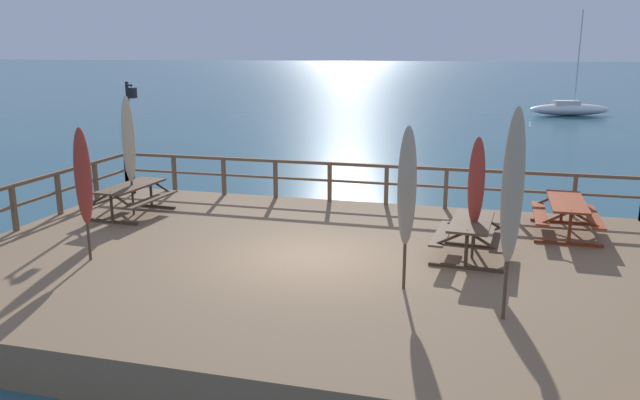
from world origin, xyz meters
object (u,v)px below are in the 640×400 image
object	(u,v)px
patio_umbrella_tall_back_left	(128,140)
patio_umbrella_tall_front	(407,187)
patio_umbrella_short_mid	(513,187)
sailboat_distant	(569,109)
lamp_post_hooked	(131,121)
picnic_table_front_right	(471,231)
patio_umbrella_tall_mid_right	(83,177)
picnic_table_back_right	(566,209)
patio_umbrella_tall_mid_left	(476,182)
picnic_table_front_left	(132,193)

from	to	relation	value
patio_umbrella_tall_back_left	patio_umbrella_tall_front	size ratio (longest dim) A/B	1.05
patio_umbrella_short_mid	sailboat_distant	world-z (taller)	sailboat_distant
patio_umbrella_short_mid	lamp_post_hooked	world-z (taller)	patio_umbrella_short_mid
sailboat_distant	picnic_table_front_right	bearing A→B (deg)	-99.30
patio_umbrella_tall_mid_right	lamp_post_hooked	world-z (taller)	lamp_post_hooked
picnic_table_back_right	patio_umbrella_tall_mid_right	bearing A→B (deg)	-154.75
patio_umbrella_tall_mid_right	picnic_table_back_right	bearing A→B (deg)	25.25
patio_umbrella_tall_back_left	patio_umbrella_tall_mid_right	distance (m)	3.49
patio_umbrella_short_mid	patio_umbrella_tall_front	xyz separation A→B (m)	(-1.65, 0.85, -0.27)
picnic_table_front_right	patio_umbrella_tall_front	bearing A→B (deg)	-117.63
picnic_table_front_right	patio_umbrella_tall_mid_left	world-z (taller)	patio_umbrella_tall_mid_left
picnic_table_front_left	sailboat_distant	size ratio (longest dim) A/B	0.27
picnic_table_front_left	sailboat_distant	distance (m)	39.75
picnic_table_front_right	picnic_table_front_left	xyz separation A→B (m)	(-8.34, 1.21, 0.01)
patio_umbrella_tall_mid_right	picnic_table_front_right	bearing A→B (deg)	16.16
picnic_table_front_left	lamp_post_hooked	world-z (taller)	lamp_post_hooked
lamp_post_hooked	picnic_table_back_right	bearing A→B (deg)	-4.67
picnic_table_front_left	patio_umbrella_tall_back_left	size ratio (longest dim) A/B	0.70
picnic_table_front_right	patio_umbrella_tall_mid_left	bearing A→B (deg)	-38.61
patio_umbrella_tall_back_left	patio_umbrella_tall_front	xyz separation A→B (m)	(7.27, -3.24, -0.09)
picnic_table_front_right	patio_umbrella_tall_back_left	bearing A→B (deg)	171.70
lamp_post_hooked	patio_umbrella_tall_back_left	bearing A→B (deg)	-60.19
picnic_table_back_right	picnic_table_front_left	bearing A→B (deg)	-174.12
picnic_table_back_right	patio_umbrella_short_mid	bearing A→B (deg)	-105.62
patio_umbrella_tall_mid_left	picnic_table_front_right	bearing A→B (deg)	141.39
picnic_table_front_left	picnic_table_back_right	world-z (taller)	same
picnic_table_front_right	picnic_table_back_right	distance (m)	3.05
patio_umbrella_tall_front	lamp_post_hooked	size ratio (longest dim) A/B	0.89
patio_umbrella_tall_front	picnic_table_back_right	bearing A→B (deg)	54.30
picnic_table_front_right	patio_umbrella_tall_mid_left	size ratio (longest dim) A/B	0.78
patio_umbrella_tall_mid_left	lamp_post_hooked	bearing A→B (deg)	161.11
patio_umbrella_tall_back_left	patio_umbrella_short_mid	xyz separation A→B (m)	(8.92, -4.09, 0.18)
picnic_table_back_right	patio_umbrella_tall_mid_left	distance (m)	3.21
picnic_table_back_right	patio_umbrella_tall_mid_left	world-z (taller)	patio_umbrella_tall_mid_left
picnic_table_front_left	patio_umbrella_tall_mid_right	size ratio (longest dim) A/B	0.80
patio_umbrella_tall_mid_left	patio_umbrella_short_mid	size ratio (longest dim) A/B	0.75
patio_umbrella_short_mid	picnic_table_back_right	bearing A→B (deg)	74.38
patio_umbrella_tall_front	patio_umbrella_tall_mid_right	world-z (taller)	patio_umbrella_tall_front
patio_umbrella_tall_back_left	patio_umbrella_tall_mid_right	bearing A→B (deg)	-72.32
patio_umbrella_tall_mid_right	patio_umbrella_tall_mid_left	bearing A→B (deg)	15.79
patio_umbrella_tall_back_left	patio_umbrella_tall_mid_right	size ratio (longest dim) A/B	1.13
patio_umbrella_tall_back_left	lamp_post_hooked	xyz separation A→B (m)	(-1.15, 2.01, 0.21)
picnic_table_front_right	patio_umbrella_tall_back_left	size ratio (longest dim) A/B	0.64
patio_umbrella_tall_mid_left	patio_umbrella_tall_mid_right	world-z (taller)	patio_umbrella_tall_mid_right
patio_umbrella_tall_front	patio_umbrella_short_mid	bearing A→B (deg)	-27.32
lamp_post_hooked	sailboat_distant	bearing A→B (deg)	65.77
patio_umbrella_tall_mid_left	patio_umbrella_tall_back_left	distance (m)	8.47
picnic_table_front_right	sailboat_distant	size ratio (longest dim) A/B	0.25
patio_umbrella_tall_mid_left	lamp_post_hooked	xyz separation A→B (m)	(-9.52, 3.26, 0.56)
patio_umbrella_tall_front	patio_umbrella_tall_mid_left	bearing A→B (deg)	60.85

